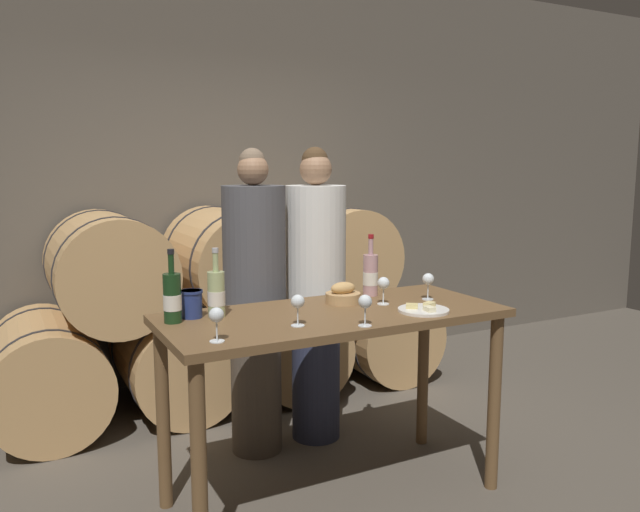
# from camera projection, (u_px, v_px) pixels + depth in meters

# --- Properties ---
(ground_plane) EXTENTS (10.00, 10.00, 0.00)m
(ground_plane) POSITION_uv_depth(u_px,v_px,m) (333.00, 496.00, 3.11)
(ground_plane) COLOR #564F44
(stone_wall_back) EXTENTS (10.00, 0.12, 3.20)m
(stone_wall_back) POSITION_uv_depth(u_px,v_px,m) (200.00, 170.00, 4.75)
(stone_wall_back) COLOR #60594F
(stone_wall_back) RESTS_ON ground_plane
(barrel_stack) EXTENTS (3.10, 0.96, 1.35)m
(barrel_stack) POSITION_uv_depth(u_px,v_px,m) (229.00, 311.00, 4.37)
(barrel_stack) COLOR tan
(barrel_stack) RESTS_ON ground_plane
(tasting_table) EXTENTS (1.64, 0.71, 0.94)m
(tasting_table) POSITION_uv_depth(u_px,v_px,m) (334.00, 339.00, 2.99)
(tasting_table) COLOR brown
(tasting_table) RESTS_ON ground_plane
(person_left) EXTENTS (0.35, 0.35, 1.73)m
(person_left) POSITION_uv_depth(u_px,v_px,m) (255.00, 302.00, 3.50)
(person_left) COLOR #4C4238
(person_left) RESTS_ON ground_plane
(person_right) EXTENTS (0.35, 0.35, 1.74)m
(person_right) POSITION_uv_depth(u_px,v_px,m) (316.00, 294.00, 3.67)
(person_right) COLOR #2D334C
(person_right) RESTS_ON ground_plane
(wine_bottle_red) EXTENTS (0.08, 0.08, 0.33)m
(wine_bottle_red) POSITION_uv_depth(u_px,v_px,m) (172.00, 298.00, 2.75)
(wine_bottle_red) COLOR #193819
(wine_bottle_red) RESTS_ON tasting_table
(wine_bottle_white) EXTENTS (0.08, 0.08, 0.32)m
(wine_bottle_white) POSITION_uv_depth(u_px,v_px,m) (216.00, 294.00, 2.86)
(wine_bottle_white) COLOR #ADBC7F
(wine_bottle_white) RESTS_ON tasting_table
(wine_bottle_rose) EXTENTS (0.08, 0.08, 0.33)m
(wine_bottle_rose) POSITION_uv_depth(u_px,v_px,m) (370.00, 275.00, 3.33)
(wine_bottle_rose) COLOR #BC8E93
(wine_bottle_rose) RESTS_ON tasting_table
(blue_crock) EXTENTS (0.11, 0.11, 0.13)m
(blue_crock) POSITION_uv_depth(u_px,v_px,m) (191.00, 303.00, 2.85)
(blue_crock) COLOR navy
(blue_crock) RESTS_ON tasting_table
(bread_basket) EXTENTS (0.18, 0.18, 0.11)m
(bread_basket) POSITION_uv_depth(u_px,v_px,m) (343.00, 295.00, 3.16)
(bread_basket) COLOR tan
(bread_basket) RESTS_ON tasting_table
(cheese_plate) EXTENTS (0.24, 0.24, 0.04)m
(cheese_plate) POSITION_uv_depth(u_px,v_px,m) (423.00, 310.00, 2.97)
(cheese_plate) COLOR white
(cheese_plate) RESTS_ON tasting_table
(wine_glass_far_left) EXTENTS (0.06, 0.06, 0.14)m
(wine_glass_far_left) POSITION_uv_depth(u_px,v_px,m) (216.00, 317.00, 2.45)
(wine_glass_far_left) COLOR white
(wine_glass_far_left) RESTS_ON tasting_table
(wine_glass_left) EXTENTS (0.06, 0.06, 0.14)m
(wine_glass_left) POSITION_uv_depth(u_px,v_px,m) (298.00, 303.00, 2.69)
(wine_glass_left) COLOR white
(wine_glass_left) RESTS_ON tasting_table
(wine_glass_center) EXTENTS (0.06, 0.06, 0.14)m
(wine_glass_center) POSITION_uv_depth(u_px,v_px,m) (365.00, 303.00, 2.69)
(wine_glass_center) COLOR white
(wine_glass_center) RESTS_ON tasting_table
(wine_glass_right) EXTENTS (0.06, 0.06, 0.14)m
(wine_glass_right) POSITION_uv_depth(u_px,v_px,m) (383.00, 284.00, 3.11)
(wine_glass_right) COLOR white
(wine_glass_right) RESTS_ON tasting_table
(wine_glass_far_right) EXTENTS (0.06, 0.06, 0.14)m
(wine_glass_far_right) POSITION_uv_depth(u_px,v_px,m) (428.00, 280.00, 3.22)
(wine_glass_far_right) COLOR white
(wine_glass_far_right) RESTS_ON tasting_table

